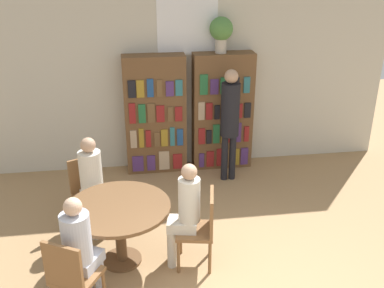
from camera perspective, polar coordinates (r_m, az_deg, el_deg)
The scene contains 12 objects.
wall_back at distance 6.99m, azimuth -0.60°, elevation 8.98°, with size 6.40×0.07×3.00m.
bookshelf_left at distance 6.93m, azimuth -4.68°, elevation 3.69°, with size 0.93×0.34×1.84m.
bookshelf_right at distance 7.07m, azimuth 3.87°, elevation 4.11°, with size 0.93×0.34×1.84m.
flower_vase at distance 6.75m, azimuth 3.73°, elevation 14.13°, with size 0.34×0.34×0.53m.
reading_table at distance 5.01m, azimuth -9.25°, elevation -9.01°, with size 1.13×1.13×0.73m.
chair_near_camera at distance 4.46m, azimuth -15.05°, elevation -15.74°, with size 0.54×0.54×0.90m.
chair_left_side at distance 5.79m, azimuth -12.97°, elevation -5.62°, with size 0.53×0.53×0.90m.
chair_far_side at distance 4.96m, azimuth 1.27°, elevation -10.30°, with size 0.47×0.47×0.90m.
seated_reader_left at distance 5.54m, azimuth -12.49°, elevation -4.50°, with size 0.38×0.41×1.25m.
seated_reader_right at distance 4.87m, azimuth -0.92°, elevation -8.40°, with size 0.38×0.29×1.24m.
seated_reader_back at distance 4.45m, azimuth -14.01°, elevation -12.39°, with size 0.39×0.41×1.24m.
librarian_standing at distance 6.57m, azimuth 4.85°, elevation 3.68°, with size 0.27×0.54×1.72m.
Camera 1 is at (-0.89, -3.02, 3.27)m, focal length 42.00 mm.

